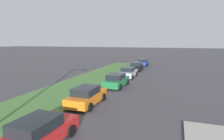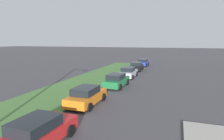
{
  "view_description": "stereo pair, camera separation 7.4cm",
  "coord_description": "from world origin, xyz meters",
  "views": [
    {
      "loc": [
        -2.23,
        -2.35,
        5.07
      ],
      "look_at": [
        18.36,
        4.71,
        1.78
      ],
      "focal_mm": 30.76,
      "sensor_mm": 36.0,
      "label": 1
    },
    {
      "loc": [
        -2.2,
        -2.42,
        5.07
      ],
      "look_at": [
        18.36,
        4.71,
        1.78
      ],
      "focal_mm": 30.76,
      "sensor_mm": 36.0,
      "label": 2
    }
  ],
  "objects": [
    {
      "name": "grass_median",
      "position": [
        10.0,
        8.16,
        0.06
      ],
      "size": [
        60.0,
        6.0,
        0.12
      ],
      "primitive_type": "cube",
      "color": "#477238",
      "rests_on": "ground"
    },
    {
      "name": "parked_car_red",
      "position": [
        4.81,
        3.8,
        0.72
      ],
      "size": [
        4.36,
        2.14,
        1.47
      ],
      "rotation": [
        0.0,
        0.0,
        -0.04
      ],
      "color": "red",
      "rests_on": "ground"
    },
    {
      "name": "parked_car_orange",
      "position": [
        11.21,
        4.4,
        0.72
      ],
      "size": [
        4.31,
        2.04,
        1.47
      ],
      "rotation": [
        0.0,
        0.0,
        -0.01
      ],
      "color": "orange",
      "rests_on": "ground"
    },
    {
      "name": "parked_car_green",
      "position": [
        17.81,
        4.01,
        0.72
      ],
      "size": [
        4.36,
        2.13,
        1.47
      ],
      "rotation": [
        0.0,
        0.0,
        -0.03
      ],
      "color": "#1E6B38",
      "rests_on": "ground"
    },
    {
      "name": "parked_car_silver",
      "position": [
        23.64,
        4.12,
        0.72
      ],
      "size": [
        4.32,
        2.05,
        1.47
      ],
      "rotation": [
        0.0,
        0.0,
        0.01
      ],
      "color": "#B2B5BA",
      "rests_on": "ground"
    },
    {
      "name": "parked_car_black",
      "position": [
        30.27,
        4.36,
        0.72
      ],
      "size": [
        4.35,
        2.11,
        1.47
      ],
      "rotation": [
        0.0,
        0.0,
        0.03
      ],
      "color": "black",
      "rests_on": "ground"
    },
    {
      "name": "parked_car_blue",
      "position": [
        36.78,
        4.4,
        0.72
      ],
      "size": [
        4.31,
        2.03,
        1.47
      ],
      "rotation": [
        0.0,
        0.0,
        0.0
      ],
      "color": "#23389E",
      "rests_on": "ground"
    }
  ]
}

